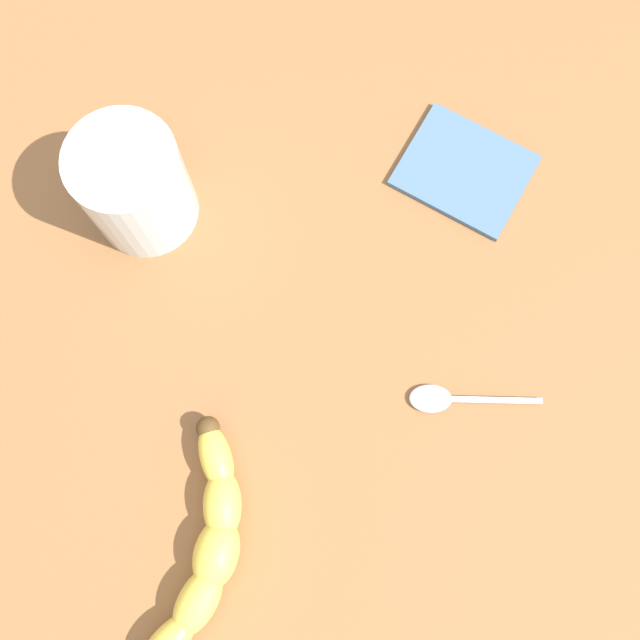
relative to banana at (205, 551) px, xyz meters
The scene contains 5 objects.
wooden_tabletop 18.94cm from the banana, 65.85° to the right, with size 120.00×120.00×3.00cm, color #8F5E36.
banana is the anchor object (origin of this frame).
smoothie_glass 30.25cm from the banana, 48.23° to the right, with size 9.16×9.16×10.18cm.
teaspoon 22.61cm from the banana, 118.11° to the right, with size 10.57×6.53×0.80cm.
folded_napkin 39.87cm from the banana, 94.61° to the right, with size 11.11×9.25×0.60cm, color slate.
Camera 1 is at (-13.68, 9.38, 64.95)cm, focal length 41.24 mm.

